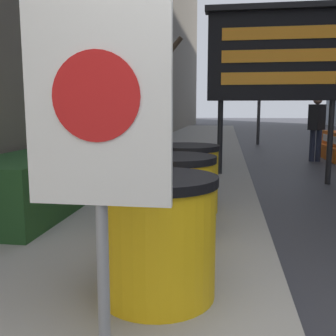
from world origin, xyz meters
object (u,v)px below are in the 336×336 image
object	(u,v)px
barrel_drum_foreground	(157,236)
barrel_drum_back	(186,178)
traffic_light_near_curb	(260,71)
pedestrian_worker	(317,123)
warning_sign	(98,117)
message_board	(277,55)
jersey_barrier_orange_far	(336,147)
barrel_drum_middle	(173,199)

from	to	relation	value
barrel_drum_foreground	barrel_drum_back	xyz separation A→B (m)	(-0.03, 2.20, 0.00)
barrel_drum_back	traffic_light_near_curb	size ratio (longest dim) A/B	0.21
barrel_drum_foreground	pedestrian_worker	world-z (taller)	pedestrian_worker
barrel_drum_foreground	warning_sign	xyz separation A→B (m)	(-0.14, -0.72, 0.79)
barrel_drum_back	message_board	distance (m)	3.65
barrel_drum_foreground	jersey_barrier_orange_far	size ratio (longest dim) A/B	0.42
warning_sign	traffic_light_near_curb	distance (m)	14.09
barrel_drum_middle	jersey_barrier_orange_far	xyz separation A→B (m)	(3.46, 7.73, -0.22)
warning_sign	barrel_drum_back	bearing A→B (deg)	87.89
barrel_drum_middle	message_board	xyz separation A→B (m)	(1.35, 3.98, 1.79)
message_board	warning_sign	bearing A→B (deg)	-104.09
barrel_drum_foreground	warning_sign	world-z (taller)	warning_sign
warning_sign	barrel_drum_middle	bearing A→B (deg)	86.83
barrel_drum_middle	barrel_drum_back	distance (m)	1.10
barrel_drum_back	message_board	size ratio (longest dim) A/B	0.25
barrel_drum_foreground	pedestrian_worker	bearing A→B (deg)	71.70
message_board	traffic_light_near_curb	bearing A→B (deg)	87.62
barrel_drum_foreground	message_board	xyz separation A→B (m)	(1.31, 5.08, 1.79)
barrel_drum_back	jersey_barrier_orange_far	world-z (taller)	barrel_drum_back
barrel_drum_middle	barrel_drum_back	xyz separation A→B (m)	(0.01, 1.10, 0.00)
barrel_drum_foreground	barrel_drum_back	size ratio (longest dim) A/B	1.00
barrel_drum_foreground	jersey_barrier_orange_far	xyz separation A→B (m)	(3.42, 8.83, -0.22)
barrel_drum_middle	pedestrian_worker	distance (m)	7.79
jersey_barrier_orange_far	message_board	bearing A→B (deg)	-119.30
barrel_drum_middle	warning_sign	world-z (taller)	warning_sign
warning_sign	traffic_light_near_curb	world-z (taller)	traffic_light_near_curb
barrel_drum_foreground	jersey_barrier_orange_far	distance (m)	9.47
warning_sign	message_board	bearing A→B (deg)	75.91
warning_sign	pedestrian_worker	bearing A→B (deg)	72.24
warning_sign	message_board	world-z (taller)	message_board
pedestrian_worker	barrel_drum_foreground	bearing A→B (deg)	19.32
warning_sign	pedestrian_worker	xyz separation A→B (m)	(2.90, 9.06, -0.32)
barrel_drum_back	traffic_light_near_curb	distance (m)	11.34
barrel_drum_foreground	traffic_light_near_curb	bearing A→B (deg)	82.87
barrel_drum_foreground	barrel_drum_middle	xyz separation A→B (m)	(-0.04, 1.10, 0.00)
barrel_drum_foreground	barrel_drum_middle	distance (m)	1.10
warning_sign	pedestrian_worker	world-z (taller)	warning_sign
barrel_drum_middle	jersey_barrier_orange_far	world-z (taller)	barrel_drum_middle
barrel_drum_middle	warning_sign	xyz separation A→B (m)	(-0.10, -1.82, 0.79)
barrel_drum_middle	barrel_drum_back	bearing A→B (deg)	89.65
barrel_drum_foreground	barrel_drum_middle	size ratio (longest dim) A/B	1.00
barrel_drum_back	traffic_light_near_curb	xyz separation A→B (m)	(1.68, 10.99, 2.26)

